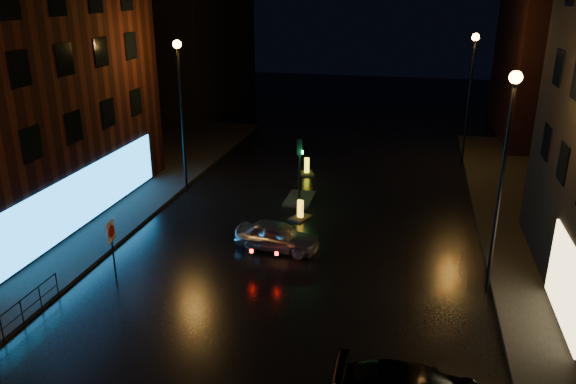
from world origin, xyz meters
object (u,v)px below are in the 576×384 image
(road_sign_left, at_px, (111,236))
(road_sign_right, at_px, (493,242))
(bollard_near, at_px, (300,215))
(silver_hatchback, at_px, (277,236))
(traffic_signal, at_px, (300,191))
(bollard_far, at_px, (307,170))

(road_sign_left, distance_m, road_sign_right, 14.69)
(road_sign_left, bearing_deg, road_sign_right, 5.18)
(bollard_near, bearing_deg, silver_hatchback, -71.37)
(traffic_signal, distance_m, road_sign_right, 11.83)
(silver_hatchback, xyz_separation_m, bollard_near, (0.30, 3.61, -0.42))
(traffic_signal, bearing_deg, road_sign_right, -39.32)
(bollard_far, relative_size, road_sign_right, 0.57)
(silver_hatchback, bearing_deg, road_sign_left, 134.07)
(silver_hatchback, distance_m, road_sign_right, 8.98)
(bollard_far, bearing_deg, traffic_signal, -103.39)
(bollard_near, height_order, road_sign_right, road_sign_right)
(traffic_signal, bearing_deg, road_sign_left, -117.03)
(road_sign_left, bearing_deg, bollard_near, 46.55)
(traffic_signal, xyz_separation_m, bollard_far, (-0.48, 4.48, -0.27))
(traffic_signal, height_order, road_sign_right, traffic_signal)
(bollard_near, distance_m, road_sign_right, 9.92)
(bollard_far, height_order, road_sign_right, road_sign_right)
(bollard_near, xyz_separation_m, road_sign_right, (8.51, -4.84, 1.62))
(bollard_near, height_order, road_sign_left, road_sign_left)
(silver_hatchback, distance_m, bollard_far, 10.74)
(traffic_signal, relative_size, bollard_near, 2.58)
(traffic_signal, height_order, road_sign_left, traffic_signal)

